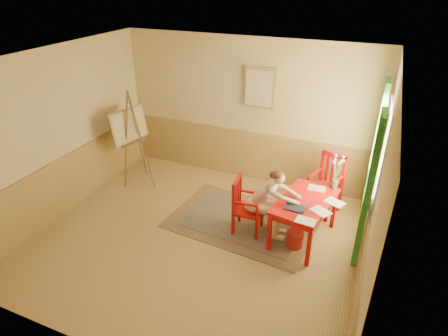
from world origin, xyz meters
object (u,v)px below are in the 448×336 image
at_px(chair_left, 245,206).
at_px(chair_back, 326,185).
at_px(figure, 267,200).
at_px(laptop, 299,207).
at_px(easel, 131,130).
at_px(table, 305,205).

relative_size(chair_left, chair_back, 0.90).
xyz_separation_m(figure, laptop, (0.54, -0.16, 0.11)).
distance_m(chair_left, chair_back, 1.55).
bearing_deg(easel, chair_left, -14.87).
relative_size(table, easel, 0.69).
bearing_deg(laptop, easel, 166.85).
xyz_separation_m(table, easel, (-3.51, 0.54, 0.49)).
bearing_deg(table, chair_left, -170.77).
xyz_separation_m(table, laptop, (-0.04, -0.27, 0.13)).
distance_m(table, chair_back, 0.97).
xyz_separation_m(table, figure, (-0.58, -0.11, 0.02)).
bearing_deg(laptop, chair_back, 79.88).
xyz_separation_m(chair_left, easel, (-2.59, 0.69, 0.65)).
height_order(chair_back, easel, easel).
xyz_separation_m(table, chair_back, (0.18, 0.95, -0.10)).
bearing_deg(figure, table, 10.47).
distance_m(chair_left, easel, 2.76).
relative_size(chair_back, laptop, 2.84).
height_order(table, laptop, laptop).
distance_m(chair_back, easel, 3.75).
bearing_deg(laptop, table, 82.08).
distance_m(table, figure, 0.59).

